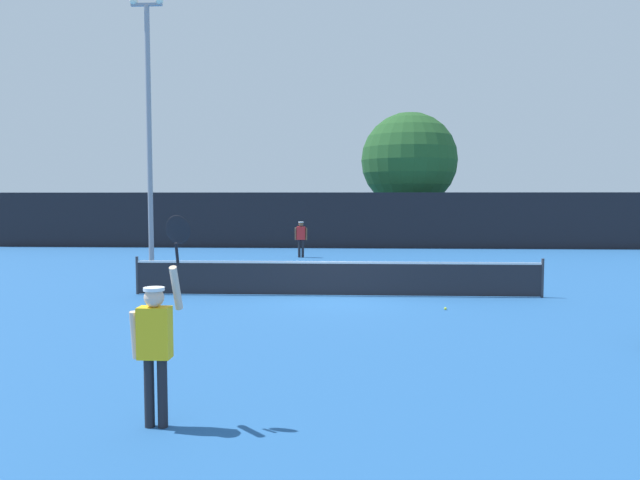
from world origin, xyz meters
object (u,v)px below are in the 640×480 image
Objects in this scene: parked_car_near at (378,227)px; parked_car_mid at (435,226)px; player_receiving at (301,236)px; light_pole at (149,121)px; parked_car_far at (506,229)px; tennis_ball at (445,309)px; player_serving at (156,335)px; large_tree at (409,161)px.

parked_car_near is 4.21m from parked_car_mid.
light_pole reaches higher than player_receiving.
light_pole reaches higher than parked_car_far.
parked_car_near reaches higher than player_receiving.
parked_car_far is (7.18, 22.93, 0.74)m from tennis_ball.
tennis_ball is (4.62, 7.78, -1.08)m from player_serving.
player_serving is at bearing -116.68° from parked_car_far.
tennis_ball is 24.75m from parked_car_near.
parked_car_mid is at bearing 57.21° from light_pole.
player_receiving is 0.21× the size of large_tree.
large_tree is 7.48m from parked_car_far.
player_receiving is at bearing 52.27° from light_pole.
tennis_ball is at bearing -92.98° from large_tree.
player_serving reaches higher than parked_car_mid.
parked_car_mid is at bearing 82.74° from tennis_ball.
player_serving is at bearing -101.09° from large_tree.
parked_car_mid is 1.00× the size of parked_car_far.
player_serving is 32.91m from parked_car_far.
parked_car_mid reaches higher than tennis_ball.
large_tree is 1.77× the size of parked_car_far.
player_receiving is at bearing -144.67° from parked_car_far.
light_pole is 2.22× the size of parked_car_mid.
player_serving reaches higher than tennis_ball.
player_receiving is at bearing 89.88° from player_serving.
player_serving is 0.26× the size of light_pole.
large_tree is at bearing 78.91° from player_serving.
parked_car_far reaches higher than tennis_ball.
parked_car_far is (11.76, 10.22, -0.22)m from player_receiving.
player_receiving reaches higher than tennis_ball.
player_serving is 0.58× the size of parked_car_mid.
player_receiving is at bearing -123.05° from large_tree.
light_pole is at bearing -140.88° from parked_car_far.
player_receiving is at bearing 109.80° from tennis_ball.
light_pole is (-9.41, 6.46, 5.39)m from tennis_ball.
parked_car_near is 1.01× the size of parked_car_far.
light_pole reaches higher than player_serving.
player_serving is 0.33× the size of large_tree.
parked_car_near is (4.04, 32.51, -0.34)m from player_serving.
parked_car_mid is (2.23, 4.80, -4.11)m from large_tree.
player_serving is 37.28× the size of tennis_ball.
light_pole is at bearing 108.61° from player_serving.
tennis_ball is at bearing -95.27° from parked_car_near.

